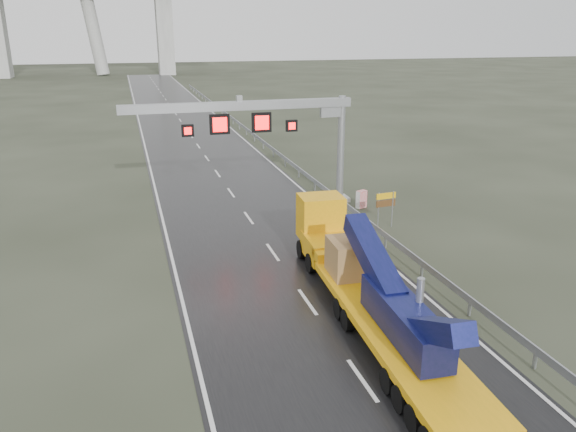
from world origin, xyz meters
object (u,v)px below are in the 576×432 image
object	(u,v)px
striped_barrier	(361,199)
exit_sign_pair	(386,203)
heavy_haul_truck	(360,274)
sign_gantry	(272,123)

from	to	relation	value
striped_barrier	exit_sign_pair	bearing A→B (deg)	-115.51
heavy_haul_truck	striped_barrier	size ratio (longest dim) A/B	14.33
sign_gantry	heavy_haul_truck	size ratio (longest dim) A/B	0.88
sign_gantry	striped_barrier	xyz separation A→B (m)	(5.62, -1.91, -5.02)
sign_gantry	striped_barrier	size ratio (longest dim) A/B	12.64
sign_gantry	striped_barrier	distance (m)	7.77
sign_gantry	exit_sign_pair	distance (m)	9.00
sign_gantry	heavy_haul_truck	distance (m)	15.55
heavy_haul_truck	exit_sign_pair	size ratio (longest dim) A/B	7.71
heavy_haul_truck	exit_sign_pair	distance (m)	10.64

